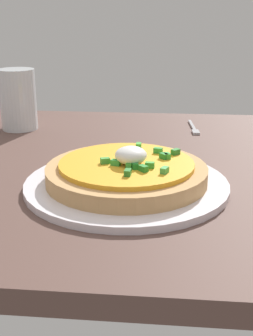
% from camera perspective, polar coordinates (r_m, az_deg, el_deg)
% --- Properties ---
extents(dining_table, '(1.15, 0.76, 0.03)m').
position_cam_1_polar(dining_table, '(0.77, 1.35, -0.24)').
color(dining_table, brown).
rests_on(dining_table, ground).
extents(plate, '(0.29, 0.29, 0.01)m').
position_cam_1_polar(plate, '(0.65, 0.00, -2.07)').
color(plate, white).
rests_on(plate, dining_table).
extents(pizza, '(0.23, 0.23, 0.05)m').
position_cam_1_polar(pizza, '(0.65, 0.03, -0.44)').
color(pizza, tan).
rests_on(pizza, plate).
extents(cup_near, '(0.08, 0.08, 0.13)m').
position_cam_1_polar(cup_near, '(0.99, -13.42, 7.96)').
color(cup_near, silver).
rests_on(cup_near, dining_table).
extents(fork, '(0.02, 0.11, 0.01)m').
position_cam_1_polar(fork, '(0.98, 8.41, 4.95)').
color(fork, '#B7B7BC').
rests_on(fork, dining_table).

